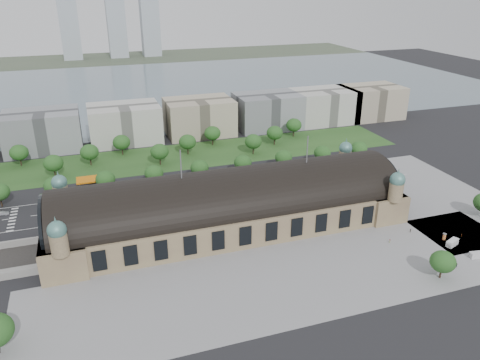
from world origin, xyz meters
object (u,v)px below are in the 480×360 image
object	(u,v)px
bus_west	(164,201)
petrol_station	(93,180)
traffic_car_1	(3,213)
pedestrian_1	(462,235)
parked_car_3	(116,219)
bus_east	(256,192)
parked_car_5	(175,211)
traffic_car_2	(102,214)
parked_car_0	(65,225)
pedestrian_2	(410,231)
traffic_car_4	(190,194)
parked_car_2	(92,222)
van_east	(452,243)
traffic_car_3	(147,199)
pedestrian_4	(456,266)
parked_car_6	(179,209)
parked_car_4	(152,210)
van_south	(476,255)
parked_car_1	(87,220)
bus_mid	(194,200)
advertising_column	(444,237)
pedestrian_0	(390,241)

from	to	relation	value
bus_west	petrol_station	bearing A→B (deg)	43.24
traffic_car_1	pedestrian_1	xyz separation A→B (m)	(182.90, -82.46, -0.01)
parked_car_3	bus_east	distance (m)	68.67
parked_car_5	bus_east	world-z (taller)	bus_east
traffic_car_2	bus_east	world-z (taller)	bus_east
parked_car_0	pedestrian_2	world-z (taller)	pedestrian_2
traffic_car_4	parked_car_3	bearing A→B (deg)	-62.05
parked_car_2	van_east	world-z (taller)	van_east
traffic_car_3	pedestrian_4	bearing A→B (deg)	-129.73
parked_car_2	parked_car_6	xyz separation A→B (m)	(38.56, 0.03, 0.08)
parked_car_3	parked_car_4	xyz separation A→B (m)	(16.46, 4.00, -0.02)
petrol_station	van_south	bearing A→B (deg)	-41.14
traffic_car_4	parked_car_5	world-z (taller)	parked_car_5
bus_east	van_south	world-z (taller)	bus_east
traffic_car_4	pedestrian_4	xyz separation A→B (m)	(79.39, -93.72, 0.32)
petrol_station	bus_west	distance (m)	46.29
parked_car_1	parked_car_6	xyz separation A→B (m)	(40.36, -2.95, 0.03)
traffic_car_2	parked_car_3	size ratio (longest dim) A/B	1.02
parked_car_3	van_east	world-z (taller)	van_east
traffic_car_4	pedestrian_2	xyz separation A→B (m)	(80.07, -66.15, 0.19)
parked_car_1	parked_car_4	distance (m)	28.51
traffic_car_1	traffic_car_3	xyz separation A→B (m)	(64.39, -5.70, 0.02)
parked_car_0	parked_car_6	xyz separation A→B (m)	(49.69, -0.71, 0.03)
petrol_station	parked_car_0	size ratio (longest dim) A/B	3.33
parked_car_0	pedestrian_2	bearing A→B (deg)	42.75
parked_car_0	parked_car_4	distance (m)	37.91
parked_car_5	bus_west	size ratio (longest dim) A/B	0.43
petrol_station	parked_car_4	xyz separation A→B (m)	(24.06, -40.28, -2.19)
parked_car_5	bus_mid	xyz separation A→B (m)	(10.62, 6.26, 0.86)
petrol_station	pedestrian_2	distance (m)	156.42
van_south	bus_mid	bearing A→B (deg)	147.73
parked_car_1	pedestrian_2	size ratio (longest dim) A/B	2.93
parked_car_5	pedestrian_2	distance (m)	103.64
advertising_column	van_east	bearing A→B (deg)	-94.71
advertising_column	pedestrian_4	xyz separation A→B (m)	(-9.89, -18.11, -0.52)
bus_mid	pedestrian_1	world-z (taller)	bus_mid
parked_car_3	traffic_car_4	bearing A→B (deg)	87.91
advertising_column	pedestrian_2	distance (m)	13.22
parked_car_0	pedestrian_2	xyz separation A→B (m)	(138.48, -51.90, 0.16)
traffic_car_2	parked_car_2	distance (m)	8.13
traffic_car_2	pedestrian_0	size ratio (longest dim) A/B	3.03
traffic_car_2	parked_car_6	bearing A→B (deg)	74.75
traffic_car_2	bus_mid	size ratio (longest dim) A/B	0.42
bus_west	bus_mid	distance (m)	14.27
van_east	bus_mid	bearing A→B (deg)	119.32
parked_car_5	van_east	xyz separation A→B (m)	(99.52, -64.52, 0.56)
traffic_car_4	parked_car_4	distance (m)	23.82
parked_car_0	van_south	world-z (taller)	van_south
parked_car_4	bus_west	distance (m)	8.84
traffic_car_1	advertising_column	world-z (taller)	advertising_column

